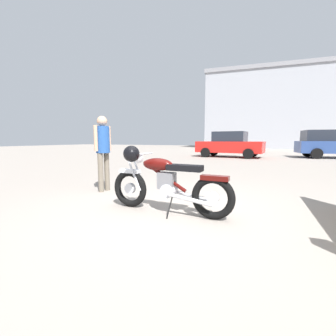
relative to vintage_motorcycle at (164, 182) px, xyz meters
The scene contains 5 objects.
ground_plane 0.52m from the vintage_motorcycle, 25.16° to the left, with size 80.00×80.00×0.00m, color gray.
vintage_motorcycle is the anchor object (origin of this frame).
bystander 2.10m from the vintage_motorcycle, 156.24° to the left, with size 0.30×0.46×1.66m.
blue_hatchback_right 12.15m from the vintage_motorcycle, 93.97° to the left, with size 4.35×2.25×1.67m.
industrial_building 35.26m from the vintage_motorcycle, 82.25° to the left, with size 25.11×14.75×23.82m.
Camera 1 is at (1.29, -3.23, 1.15)m, focal length 24.07 mm.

